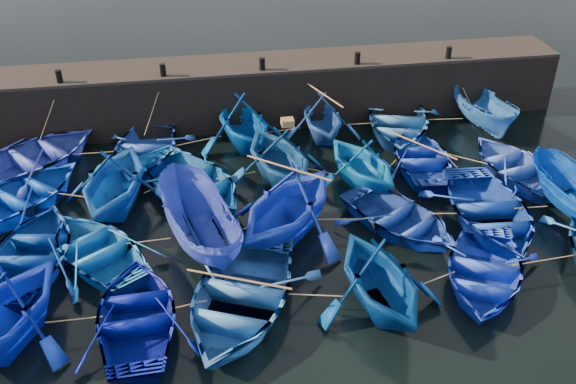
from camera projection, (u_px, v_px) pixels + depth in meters
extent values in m
plane|color=black|center=(305.00, 266.00, 19.68)|extent=(120.00, 120.00, 0.00)
cube|color=black|center=(260.00, 92.00, 27.74)|extent=(26.00, 2.50, 2.50)
cube|color=black|center=(260.00, 63.00, 27.03)|extent=(26.00, 2.50, 0.12)
cylinder|color=black|center=(59.00, 76.00, 25.01)|extent=(0.24, 0.24, 0.50)
cylinder|color=black|center=(163.00, 70.00, 25.56)|extent=(0.24, 0.24, 0.50)
cylinder|color=black|center=(262.00, 64.00, 26.12)|extent=(0.24, 0.24, 0.50)
cylinder|color=black|center=(357.00, 58.00, 26.67)|extent=(0.24, 0.24, 0.50)
cylinder|color=black|center=(449.00, 53.00, 27.23)|extent=(0.24, 0.24, 0.50)
imported|color=#2438A1|center=(34.00, 157.00, 24.31)|extent=(6.59, 6.42, 1.12)
imported|color=#1940B2|center=(144.00, 150.00, 24.86)|extent=(4.46, 5.57, 1.03)
imported|color=#00449E|center=(243.00, 122.00, 25.59)|extent=(4.53, 4.97, 2.24)
imported|color=#1A4A9C|center=(322.00, 117.00, 26.27)|extent=(3.37, 3.87, 1.98)
imported|color=#225CA1|center=(398.00, 121.00, 26.89)|extent=(5.22, 6.25, 1.12)
imported|color=#1D57B1|center=(484.00, 111.00, 27.09)|extent=(2.02, 4.43, 1.66)
imported|color=#0434AD|center=(22.00, 195.00, 22.13)|extent=(5.92, 6.01, 1.02)
imported|color=#0C489A|center=(115.00, 179.00, 21.71)|extent=(4.91, 5.38, 2.42)
imported|color=#0C59AD|center=(191.00, 181.00, 22.85)|extent=(6.01, 6.49, 1.10)
imported|color=navy|center=(279.00, 155.00, 23.18)|extent=(4.87, 5.30, 2.35)
imported|color=blue|center=(362.00, 162.00, 23.11)|extent=(4.40, 4.73, 2.03)
imported|color=#112D9F|center=(422.00, 157.00, 24.50)|extent=(3.75, 4.86, 0.93)
imported|color=blue|center=(515.00, 165.00, 23.97)|extent=(4.14, 5.10, 0.93)
imported|color=navy|center=(32.00, 253.00, 19.43)|extent=(4.20, 5.37, 1.01)
imported|color=blue|center=(97.00, 249.00, 19.67)|extent=(5.13, 5.51, 0.93)
imported|color=#2136A3|center=(199.00, 224.00, 19.88)|extent=(3.16, 5.35, 1.95)
imported|color=#1330D5|center=(288.00, 203.00, 20.33)|extent=(6.35, 6.41, 2.56)
imported|color=navy|center=(400.00, 218.00, 21.05)|extent=(5.06, 5.46, 0.92)
imported|color=#0E3296|center=(489.00, 211.00, 21.26)|extent=(4.12, 5.55, 1.10)
imported|color=#0037A3|center=(574.00, 197.00, 21.46)|extent=(2.33, 4.57, 1.69)
imported|color=#0721C9|center=(4.00, 310.00, 16.42)|extent=(5.25, 5.52, 2.27)
imported|color=#000979|center=(138.00, 315.00, 17.21)|extent=(3.40, 4.65, 0.95)
imported|color=#225AA0|center=(239.00, 296.00, 17.69)|extent=(5.89, 6.71, 1.16)
imported|color=navy|center=(380.00, 277.00, 17.54)|extent=(4.25, 4.73, 2.22)
imported|color=#1533C8|center=(483.00, 270.00, 18.77)|extent=(5.05, 5.64, 0.96)
cube|color=brown|center=(288.00, 122.00, 22.53)|extent=(0.44, 0.40, 0.24)
cylinder|color=tan|center=(89.00, 153.00, 24.58)|extent=(2.30, 0.08, 0.04)
cylinder|color=tan|center=(195.00, 142.00, 25.37)|extent=(2.16, 0.65, 0.04)
cylinder|color=tan|center=(283.00, 130.00, 26.20)|extent=(1.48, 0.22, 0.04)
cylinder|color=tan|center=(360.00, 124.00, 26.70)|extent=(1.45, 0.12, 0.04)
cylinder|color=tan|center=(440.00, 119.00, 27.06)|extent=(1.89, 0.23, 0.04)
cylinder|color=tan|center=(69.00, 195.00, 22.09)|extent=(1.49, 0.64, 0.04)
cylinder|color=tan|center=(155.00, 188.00, 22.45)|extent=(0.76, 0.55, 0.04)
cylinder|color=tan|center=(236.00, 175.00, 23.18)|extent=(1.45, 0.30, 0.04)
cylinder|color=tan|center=(320.00, 171.00, 23.44)|extent=(1.13, 0.72, 0.04)
cylinder|color=tan|center=(392.00, 164.00, 23.91)|extent=(0.86, 0.91, 0.04)
cylinder|color=tan|center=(468.00, 159.00, 24.19)|extent=(1.47, 1.21, 0.04)
cylinder|color=tan|center=(64.00, 249.00, 19.51)|extent=(0.12, 0.09, 0.04)
cylinder|color=tan|center=(149.00, 241.00, 19.86)|extent=(1.35, 0.09, 0.04)
cylinder|color=tan|center=(244.00, 229.00, 20.41)|extent=(1.07, 0.29, 0.04)
cylinder|color=tan|center=(344.00, 219.00, 20.86)|extent=(1.88, 0.31, 0.04)
cylinder|color=tan|center=(445.00, 214.00, 21.13)|extent=(1.22, 0.23, 0.04)
cylinder|color=tan|center=(531.00, 207.00, 21.44)|extent=(1.14, 0.09, 0.04)
cylinder|color=tan|center=(74.00, 320.00, 16.95)|extent=(1.49, 0.06, 0.04)
cylinder|color=tan|center=(189.00, 305.00, 17.44)|extent=(0.98, 0.21, 0.04)
cylinder|color=tan|center=(309.00, 295.00, 17.77)|extent=(2.03, 0.51, 0.04)
cylinder|color=tan|center=(432.00, 280.00, 18.29)|extent=(1.56, 0.55, 0.04)
cylinder|color=tan|center=(548.00, 260.00, 19.09)|extent=(2.34, 0.21, 0.04)
cylinder|color=tan|center=(49.00, 113.00, 25.18)|extent=(1.12, 0.91, 2.09)
cylinder|color=tan|center=(154.00, 106.00, 25.73)|extent=(1.02, 0.96, 2.09)
cylinder|color=tan|center=(251.00, 96.00, 26.53)|extent=(1.07, 0.34, 2.09)
cylinder|color=tan|center=(336.00, 90.00, 27.12)|extent=(1.78, 0.14, 2.09)
cylinder|color=tan|center=(374.00, 87.00, 27.31)|extent=(1.52, 0.23, 2.09)
cylinder|color=tan|center=(460.00, 83.00, 27.76)|extent=(1.22, 0.43, 2.09)
cylinder|color=#99724C|center=(323.00, 94.00, 25.72)|extent=(1.08, 2.84, 0.06)
cylinder|color=#99724C|center=(423.00, 146.00, 24.24)|extent=(1.77, 2.49, 0.06)
cylinder|color=#99724C|center=(288.00, 168.00, 19.62)|extent=(2.34, 1.97, 0.06)
cylinder|color=#99724C|center=(239.00, 279.00, 17.36)|extent=(2.74, 1.32, 0.06)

